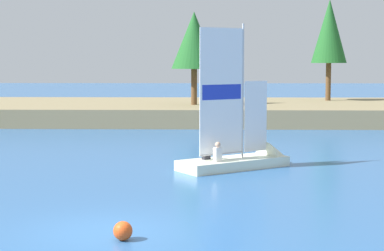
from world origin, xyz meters
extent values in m
plane|color=#2D609E|center=(0.00, 0.00, 0.00)|extent=(200.00, 200.00, 0.00)
cube|color=#897A56|center=(0.00, 30.16, 0.58)|extent=(80.00, 13.25, 1.15)
cylinder|color=brown|center=(1.44, 28.27, 2.35)|extent=(0.39, 0.39, 2.39)
cone|color=#1E5B23|center=(1.44, 28.27, 5.41)|extent=(3.00, 3.00, 3.73)
cylinder|color=brown|center=(11.12, 33.04, 2.52)|extent=(0.37, 0.37, 2.73)
cone|color=#1E5B23|center=(11.12, 33.04, 6.19)|extent=(2.56, 2.56, 4.60)
cube|color=silver|center=(3.39, 9.48, 0.19)|extent=(4.47, 3.76, 0.38)
cone|color=silver|center=(5.18, 10.71, 0.19)|extent=(1.70, 1.78, 1.42)
cylinder|color=#B7B7BC|center=(3.75, 9.73, 2.94)|extent=(0.08, 0.08, 5.12)
cube|color=white|center=(2.93, 9.17, 2.98)|extent=(1.64, 1.14, 4.68)
cube|color=#1E33B2|center=(2.93, 9.17, 2.94)|extent=(1.48, 1.03, 0.56)
cube|color=white|center=(4.27, 10.09, 1.95)|extent=(0.91, 0.64, 2.74)
cylinder|color=#B7B7BC|center=(2.93, 9.17, 0.60)|extent=(1.66, 1.17, 0.06)
cube|color=silver|center=(2.79, 8.65, 0.65)|extent=(0.34, 0.32, 0.53)
sphere|color=tan|center=(2.79, 8.65, 1.02)|extent=(0.20, 0.20, 0.20)
cube|color=#26262D|center=(2.36, 9.19, 0.66)|extent=(0.34, 0.32, 0.55)
sphere|color=tan|center=(2.36, 9.19, 1.04)|extent=(0.20, 0.20, 0.20)
sphere|color=#E54C19|center=(0.50, -0.75, 0.22)|extent=(0.45, 0.45, 0.45)
camera|label=1|loc=(2.50, -15.64, 4.16)|focal=62.11mm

